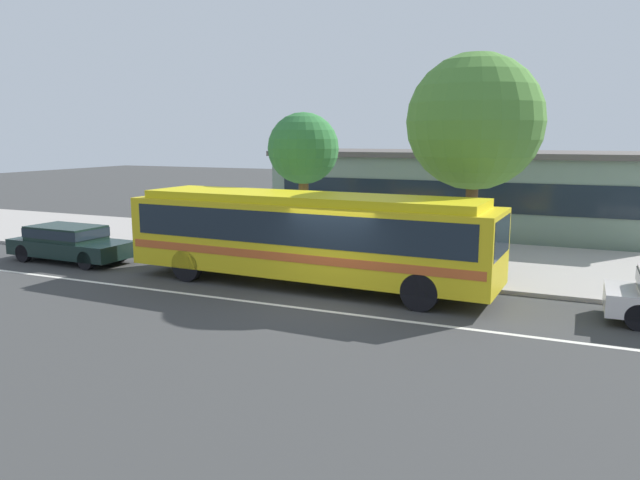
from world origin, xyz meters
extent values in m
plane|color=#393939|center=(0.00, 0.00, 0.00)|extent=(120.00, 120.00, 0.00)
cube|color=#9E9891|center=(0.00, 6.85, 0.06)|extent=(60.00, 8.00, 0.12)
cube|color=silver|center=(0.00, -0.80, 0.00)|extent=(56.00, 0.16, 0.01)
cube|color=gold|center=(-1.32, 1.50, 1.48)|extent=(11.40, 2.95, 2.11)
cube|color=gold|center=(-1.32, 1.50, 2.66)|extent=(10.49, 2.61, 0.24)
cube|color=#19232D|center=(-1.32, 1.50, 1.90)|extent=(10.73, 2.95, 0.93)
cube|color=#C05323|center=(-1.32, 1.50, 1.10)|extent=(11.18, 2.96, 0.24)
cube|color=#19232D|center=(4.29, 1.30, 1.90)|extent=(0.20, 2.24, 1.01)
cylinder|color=black|center=(2.57, 2.49, 0.50)|extent=(1.01, 0.32, 1.00)
cylinder|color=black|center=(2.49, 0.23, 0.50)|extent=(1.01, 0.32, 1.00)
cylinder|color=black|center=(-4.90, 2.76, 0.50)|extent=(1.01, 0.32, 1.00)
cylinder|color=black|center=(-4.98, 0.50, 0.50)|extent=(1.01, 0.32, 1.00)
cube|color=black|center=(-10.59, 1.30, 0.52)|extent=(4.64, 1.92, 0.55)
cube|color=black|center=(-10.82, 1.30, 1.04)|extent=(2.62, 1.65, 0.50)
cube|color=#19232D|center=(-10.82, 1.30, 1.06)|extent=(2.66, 1.67, 0.32)
cylinder|color=black|center=(-9.05, 2.05, 0.32)|extent=(0.65, 0.24, 0.64)
cylinder|color=black|center=(-9.10, 0.47, 0.32)|extent=(0.65, 0.24, 0.64)
cylinder|color=black|center=(-12.09, 2.13, 0.32)|extent=(0.65, 0.24, 0.64)
cylinder|color=black|center=(-12.13, 0.55, 0.32)|extent=(0.65, 0.24, 0.64)
cylinder|color=black|center=(7.54, 2.28, 0.32)|extent=(0.64, 0.23, 0.64)
cylinder|color=black|center=(7.56, 0.71, 0.32)|extent=(0.64, 0.23, 0.64)
cylinder|color=#3B3F38|center=(-0.46, 5.00, 0.54)|extent=(0.14, 0.14, 0.84)
cylinder|color=#3B3F38|center=(-0.43, 4.84, 0.54)|extent=(0.14, 0.14, 0.84)
cylinder|color=blue|center=(-0.44, 4.92, 1.26)|extent=(0.40, 0.40, 0.60)
sphere|color=tan|center=(-0.44, 4.92, 1.66)|extent=(0.21, 0.21, 0.21)
cylinder|color=#2C2B50|center=(0.73, 4.52, 0.53)|extent=(0.14, 0.14, 0.82)
cylinder|color=#2C2B50|center=(0.89, 4.51, 0.53)|extent=(0.14, 0.14, 0.82)
cylinder|color=gold|center=(0.81, 4.51, 1.24)|extent=(0.37, 0.37, 0.61)
sphere|color=tan|center=(0.81, 4.51, 1.66)|extent=(0.22, 0.22, 0.22)
cylinder|color=#67655B|center=(-5.69, 3.64, 0.52)|extent=(0.14, 0.14, 0.80)
cylinder|color=#67655B|center=(-5.85, 3.63, 0.52)|extent=(0.14, 0.14, 0.80)
cylinder|color=#934CA1|center=(-5.77, 3.64, 1.24)|extent=(0.37, 0.37, 0.63)
sphere|color=tan|center=(-5.77, 3.64, 1.66)|extent=(0.21, 0.21, 0.21)
cylinder|color=gray|center=(3.75, 3.45, 1.25)|extent=(0.08, 0.08, 2.26)
cube|color=yellow|center=(3.75, 3.45, 2.18)|extent=(0.16, 0.43, 0.56)
cylinder|color=brown|center=(-3.40, 5.64, 1.61)|extent=(0.37, 0.37, 2.99)
sphere|color=#327538|center=(-3.40, 5.64, 4.03)|extent=(2.62, 2.62, 2.62)
cylinder|color=brown|center=(2.87, 5.00, 1.77)|extent=(0.39, 0.39, 3.29)
sphere|color=#4D8336|center=(2.87, 5.00, 4.91)|extent=(4.28, 4.28, 4.28)
cube|color=gray|center=(0.61, 14.55, 1.77)|extent=(16.73, 6.59, 3.53)
cube|color=#19232D|center=(0.61, 11.24, 1.94)|extent=(15.39, 0.04, 1.27)
cube|color=#524D49|center=(0.61, 14.55, 3.65)|extent=(17.13, 6.99, 0.24)
camera|label=1|loc=(6.29, -14.71, 4.46)|focal=34.11mm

